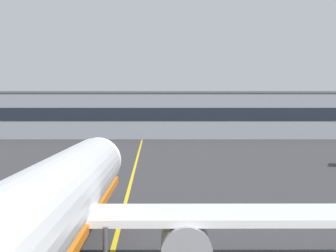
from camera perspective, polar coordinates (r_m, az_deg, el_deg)
taxiway_centreline at (r=47.98m, az=-4.13°, el=-7.59°), size 4.71×179.95×0.01m
airliner_foreground at (r=31.06m, az=-10.17°, el=-6.67°), size 32.03×41.42×11.65m
safety_cone_by_nose_gear at (r=48.18m, az=-5.86°, el=-7.25°), size 0.44×0.44×0.55m
terminal_building at (r=145.81m, az=-2.23°, el=1.01°), size 125.61×12.40×10.44m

